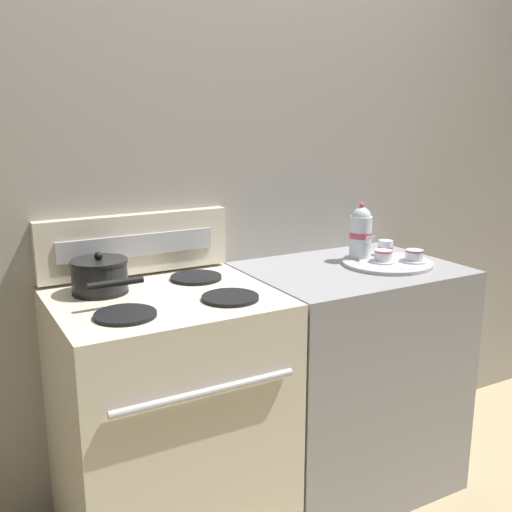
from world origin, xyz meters
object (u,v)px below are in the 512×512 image
teapot (361,232)px  teacup_left (383,256)px  serving_tray (387,263)px  stove (169,423)px  teacup_right (414,256)px  saucepan (100,275)px  creamer_jug (385,248)px

teapot → teacup_left: size_ratio=2.07×
serving_tray → stove: bearing=177.8°
serving_tray → teacup_right: 0.11m
saucepan → teacup_right: (1.17, -0.22, -0.03)m
teapot → creamer_jug: size_ratio=3.62×
serving_tray → creamer_jug: (0.06, 0.09, 0.04)m
saucepan → teapot: teapot is taller
stove → teapot: 1.04m
stove → teacup_right: 1.12m
serving_tray → teapot: size_ratio=1.59×
teacup_left → serving_tray: bearing=-0.9°
stove → teapot: teapot is taller
teapot → teacup_right: teapot is taller
saucepan → teacup_left: (1.06, -0.17, -0.03)m
saucepan → teacup_left: saucepan is taller
saucepan → teacup_right: size_ratio=2.65×
creamer_jug → teacup_right: bearing=-80.2°
stove → teacup_right: bearing=-5.1°
saucepan → creamer_jug: saucepan is taller
teapot → teacup_left: 0.13m
stove → teacup_left: size_ratio=8.69×
teapot → creamer_jug: bearing=-9.7°
stove → serving_tray: (0.91, -0.03, 0.46)m
serving_tray → teacup_right: size_ratio=3.30×
teacup_left → teacup_right: (0.11, -0.05, 0.00)m
teapot → teacup_right: 0.23m
serving_tray → creamer_jug: size_ratio=5.78×
teacup_left → creamer_jug: 0.12m
saucepan → teapot: size_ratio=1.28×
stove → serving_tray: size_ratio=2.64×
saucepan → teapot: bearing=-3.5°
stove → teacup_left: bearing=-2.2°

